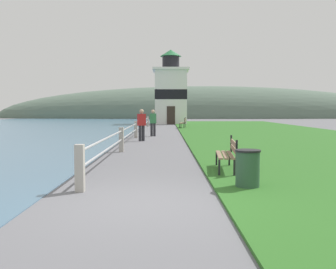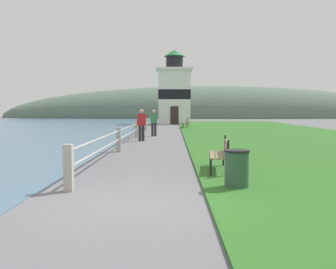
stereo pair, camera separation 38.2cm
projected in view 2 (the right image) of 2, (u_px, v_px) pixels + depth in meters
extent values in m
plane|color=slate|center=(128.00, 204.00, 6.71)|extent=(160.00, 160.00, 0.00)
cube|color=#2D6623|center=(276.00, 135.00, 23.92)|extent=(12.00, 52.06, 0.06)
cube|color=#A8A399|center=(69.00, 168.00, 7.69)|extent=(0.18, 0.18, 0.98)
cube|color=#A8A399|center=(119.00, 140.00, 14.80)|extent=(0.18, 0.18, 0.98)
cube|color=#A8A399|center=(136.00, 130.00, 21.91)|extent=(0.18, 0.18, 0.98)
cube|color=#A8A399|center=(145.00, 125.00, 29.01)|extent=(0.18, 0.18, 0.98)
cube|color=#A8A399|center=(151.00, 121.00, 36.12)|extent=(0.18, 0.18, 0.98)
cylinder|color=#B2B2B7|center=(136.00, 124.00, 21.88)|extent=(0.06, 28.50, 0.06)
cylinder|color=#B2B2B7|center=(136.00, 130.00, 21.91)|extent=(0.06, 28.50, 0.06)
cube|color=#846B51|center=(212.00, 155.00, 10.02)|extent=(0.27, 1.73, 0.04)
cube|color=#846B51|center=(218.00, 155.00, 10.01)|extent=(0.27, 1.73, 0.04)
cube|color=#846B51|center=(223.00, 155.00, 9.99)|extent=(0.27, 1.73, 0.04)
cube|color=#846B51|center=(227.00, 143.00, 9.96)|extent=(0.22, 1.72, 0.11)
cube|color=#846B51|center=(226.00, 149.00, 9.97)|extent=(0.22, 1.72, 0.11)
cube|color=black|center=(211.00, 169.00, 9.22)|extent=(0.05, 0.05, 0.45)
cube|color=black|center=(210.00, 160.00, 10.88)|extent=(0.05, 0.05, 0.45)
cube|color=black|center=(226.00, 169.00, 9.18)|extent=(0.05, 0.05, 0.45)
cube|color=black|center=(223.00, 160.00, 10.84)|extent=(0.05, 0.05, 0.45)
cube|color=black|center=(228.00, 150.00, 9.14)|extent=(0.05, 0.05, 0.49)
cube|color=black|center=(225.00, 144.00, 10.80)|extent=(0.05, 0.05, 0.49)
cube|color=#846B51|center=(183.00, 123.00, 32.73)|extent=(0.31, 1.80, 0.04)
cube|color=#846B51|center=(185.00, 123.00, 32.71)|extent=(0.31, 1.80, 0.04)
cube|color=#846B51|center=(187.00, 123.00, 32.70)|extent=(0.31, 1.80, 0.04)
cube|color=#846B51|center=(188.00, 119.00, 32.66)|extent=(0.25, 1.79, 0.11)
cube|color=#846B51|center=(188.00, 121.00, 32.67)|extent=(0.25, 1.79, 0.11)
cube|color=black|center=(182.00, 126.00, 31.89)|extent=(0.06, 0.06, 0.45)
cube|color=black|center=(184.00, 125.00, 33.62)|extent=(0.06, 0.06, 0.45)
cube|color=black|center=(186.00, 126.00, 31.84)|extent=(0.06, 0.06, 0.45)
cube|color=black|center=(188.00, 125.00, 33.57)|extent=(0.06, 0.06, 0.45)
cube|color=black|center=(187.00, 121.00, 31.81)|extent=(0.06, 0.06, 0.49)
cube|color=black|center=(188.00, 120.00, 33.53)|extent=(0.06, 0.06, 0.49)
cube|color=white|center=(174.00, 97.00, 42.65)|extent=(3.52, 3.52, 6.01)
cube|color=black|center=(174.00, 95.00, 42.63)|extent=(3.56, 3.56, 1.08)
cube|color=white|center=(174.00, 70.00, 42.44)|extent=(4.05, 4.05, 0.25)
cylinder|color=black|center=(174.00, 63.00, 42.38)|extent=(1.94, 1.94, 1.38)
cone|color=#23703D|center=(174.00, 53.00, 42.31)|extent=(2.42, 2.42, 0.76)
cube|color=#332823|center=(174.00, 115.00, 41.01)|extent=(0.90, 0.06, 2.00)
cylinder|color=#28282D|center=(140.00, 133.00, 19.74)|extent=(0.15, 0.15, 0.82)
cylinder|color=#28282D|center=(143.00, 133.00, 19.83)|extent=(0.15, 0.15, 0.82)
cube|color=#B22323|center=(141.00, 120.00, 19.73)|extent=(0.47, 0.39, 0.62)
sphere|color=tan|center=(141.00, 111.00, 19.70)|extent=(0.22, 0.22, 0.22)
cylinder|color=#28282D|center=(152.00, 130.00, 23.31)|extent=(0.15, 0.15, 0.81)
cylinder|color=#28282D|center=(155.00, 130.00, 23.33)|extent=(0.15, 0.15, 0.81)
cube|color=#337A47|center=(154.00, 118.00, 23.27)|extent=(0.42, 0.25, 0.61)
sphere|color=tan|center=(154.00, 111.00, 23.24)|extent=(0.22, 0.22, 0.22)
cylinder|color=#2D5138|center=(237.00, 171.00, 7.86)|extent=(0.50, 0.50, 0.80)
cylinder|color=black|center=(237.00, 151.00, 7.83)|extent=(0.54, 0.54, 0.04)
ellipsoid|color=#566B5B|center=(211.00, 118.00, 71.15)|extent=(80.00, 16.00, 12.00)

